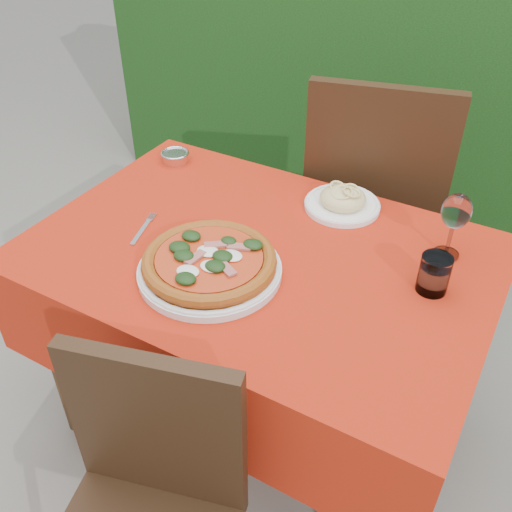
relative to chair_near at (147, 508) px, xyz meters
The scene contains 11 objects.
ground 0.82m from the chair_near, 97.81° to the left, with size 60.00×60.00×0.00m, color slate.
hedge 2.24m from the chair_near, 92.32° to the left, with size 3.20×0.55×1.78m.
dining_table 0.66m from the chair_near, 97.81° to the left, with size 1.26×0.86×0.75m.
chair_near is the anchor object (origin of this frame).
chair_far 1.31m from the chair_near, 89.23° to the left, with size 0.58×0.58×1.06m.
pizza_plate 0.59m from the chair_near, 106.66° to the left, with size 0.40×0.40×0.07m.
pasta_plate 1.00m from the chair_near, 88.56° to the left, with size 0.23×0.23×0.07m.
water_glass 0.86m from the chair_near, 62.83° to the left, with size 0.08×0.08×0.10m.
wine_glass 1.03m from the chair_near, 67.62° to the left, with size 0.08×0.08×0.19m.
fork 0.74m from the chair_near, 127.45° to the left, with size 0.02×0.18×0.00m, color silver.
steel_ramekin 1.15m from the chair_near, 121.92° to the left, with size 0.09×0.09×0.03m, color silver.
Camera 1 is at (0.62, -1.09, 1.69)m, focal length 40.00 mm.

